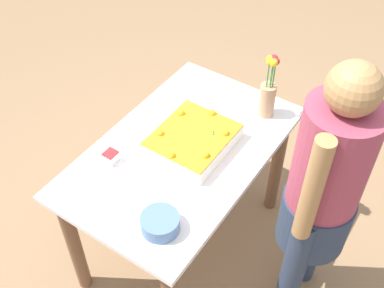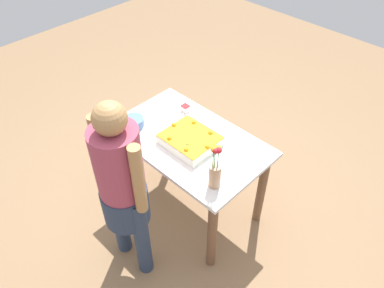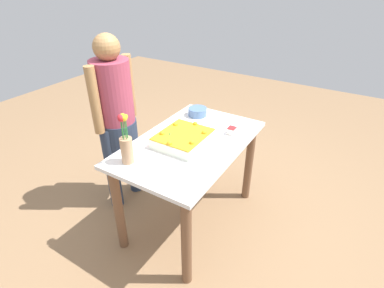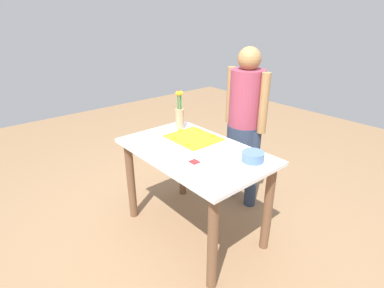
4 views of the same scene
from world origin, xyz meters
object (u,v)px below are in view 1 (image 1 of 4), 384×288
object	(u,v)px
sheet_cake	(193,140)
person_standing	(323,190)
serving_plate_with_slice	(111,160)
fruit_bowl	(160,223)
flower_vase	(268,93)
cake_knife	(197,86)

from	to	relation	value
sheet_cake	person_standing	size ratio (longest dim) A/B	0.26
serving_plate_with_slice	sheet_cake	bearing A→B (deg)	-39.86
sheet_cake	serving_plate_with_slice	size ratio (longest dim) A/B	2.10
sheet_cake	serving_plate_with_slice	bearing A→B (deg)	140.14
sheet_cake	fruit_bowl	world-z (taller)	sheet_cake
fruit_bowl	serving_plate_with_slice	bearing A→B (deg)	67.55
serving_plate_with_slice	flower_vase	size ratio (longest dim) A/B	0.53
cake_knife	flower_vase	bearing A→B (deg)	93.19
cake_knife	flower_vase	xyz separation A→B (m)	(0.01, -0.41, 0.13)
cake_knife	fruit_bowl	world-z (taller)	fruit_bowl
sheet_cake	person_standing	xyz separation A→B (m)	(0.02, -0.64, 0.04)
serving_plate_with_slice	flower_vase	bearing A→B (deg)	-31.48
serving_plate_with_slice	cake_knife	bearing A→B (deg)	-1.32
sheet_cake	fruit_bowl	bearing A→B (deg)	-161.68
flower_vase	person_standing	distance (m)	0.60
sheet_cake	serving_plate_with_slice	distance (m)	0.39
sheet_cake	serving_plate_with_slice	xyz separation A→B (m)	(-0.30, 0.25, -0.02)
fruit_bowl	person_standing	bearing A→B (deg)	-44.90
sheet_cake	cake_knife	xyz separation A→B (m)	(0.39, 0.23, -0.04)
sheet_cake	flower_vase	xyz separation A→B (m)	(0.40, -0.18, 0.10)
cake_knife	flower_vase	distance (m)	0.43
serving_plate_with_slice	fruit_bowl	distance (m)	0.44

